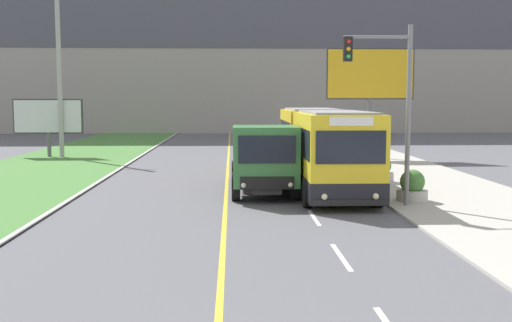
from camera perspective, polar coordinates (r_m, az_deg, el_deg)
The scene contains 10 objects.
apartment_block_background at distance 68.62m, azimuth -2.54°, elevation 13.60°, with size 80.00×8.04×25.62m.
city_bus at distance 24.87m, azimuth 6.33°, elevation 1.25°, with size 2.67×12.05×3.21m.
dump_truck at distance 22.56m, azimuth 0.75°, elevation 0.02°, with size 2.44×6.87×2.67m.
car_distant at distance 43.08m, azimuth 2.99°, elevation 1.98°, with size 1.80×4.30×1.45m.
utility_pole_far at distance 39.26m, azimuth -18.25°, elevation 8.66°, with size 1.80×0.28×11.32m.
traffic_light_mast at distance 20.35m, azimuth 12.64°, elevation 6.37°, with size 2.28×0.32×6.06m.
billboard_large at distance 37.25m, azimuth 10.81°, elevation 7.87°, with size 5.34×0.24×6.70m.
billboard_small at distance 39.71m, azimuth -19.19°, elevation 3.93°, with size 4.29×0.24×3.65m.
planter_round_near at distance 21.69m, azimuth 14.66°, elevation -2.44°, with size 1.08×1.08×1.11m.
planter_round_second at distance 26.31m, azimuth 11.81°, elevation -0.89°, with size 1.10×1.10×1.15m.
Camera 1 is at (0.24, -5.66, 3.64)m, focal length 42.00 mm.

